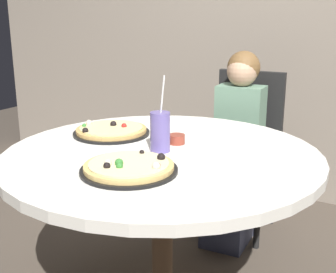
% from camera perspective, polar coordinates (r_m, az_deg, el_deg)
% --- Properties ---
extents(dining_table, '(1.27, 1.27, 0.75)m').
position_cam_1_polar(dining_table, '(1.82, -0.78, -4.66)').
color(dining_table, silver).
rests_on(dining_table, ground_plane).
extents(chair_wooden, '(0.42, 0.42, 0.95)m').
position_cam_1_polar(chair_wooden, '(2.72, 9.76, -0.76)').
color(chair_wooden, black).
rests_on(chair_wooden, ground_plane).
extents(diner_child, '(0.27, 0.42, 1.08)m').
position_cam_1_polar(diner_child, '(2.56, 8.50, -2.80)').
color(diner_child, '#3F4766').
rests_on(diner_child, ground_plane).
extents(pizza_veggie, '(0.35, 0.35, 0.05)m').
position_cam_1_polar(pizza_veggie, '(1.57, -5.00, -3.96)').
color(pizza_veggie, black).
rests_on(pizza_veggie, dining_table).
extents(pizza_cheese, '(0.35, 0.35, 0.05)m').
position_cam_1_polar(pizza_cheese, '(2.05, -7.28, 0.74)').
color(pizza_cheese, black).
rests_on(pizza_cheese, dining_table).
extents(soda_cup, '(0.08, 0.08, 0.31)m').
position_cam_1_polar(soda_cup, '(1.77, -1.09, 0.59)').
color(soda_cup, '#6659A5').
rests_on(soda_cup, dining_table).
extents(sauce_bowl, '(0.07, 0.07, 0.04)m').
position_cam_1_polar(sauce_bowl, '(1.89, 1.26, -0.36)').
color(sauce_bowl, brown).
rests_on(sauce_bowl, dining_table).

